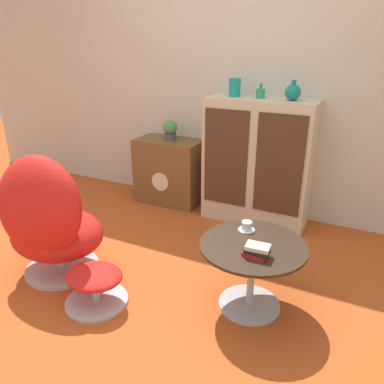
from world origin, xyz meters
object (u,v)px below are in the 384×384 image
(tv_console, at_px, (170,171))
(potted_plant, at_px, (170,130))
(sideboard, at_px, (258,162))
(vase_inner_left, at_px, (260,93))
(vase_inner_right, at_px, (293,92))
(coffee_table, at_px, (252,264))
(book_stack, at_px, (257,251))
(vase_leftmost, at_px, (235,87))
(teacup, at_px, (247,227))
(ottoman, at_px, (95,282))
(egg_chair, at_px, (49,222))

(tv_console, distance_m, potted_plant, 0.43)
(sideboard, xyz_separation_m, tv_console, (-0.91, 0.01, -0.23))
(tv_console, relative_size, vase_inner_left, 5.37)
(vase_inner_right, bearing_deg, coffee_table, -84.82)
(sideboard, bearing_deg, potted_plant, 179.43)
(book_stack, bearing_deg, vase_leftmost, 116.21)
(potted_plant, distance_m, teacup, 1.60)
(sideboard, distance_m, ottoman, 1.75)
(egg_chair, height_order, ottoman, egg_chair)
(egg_chair, bearing_deg, sideboard, 56.58)
(sideboard, distance_m, vase_leftmost, 0.67)
(coffee_table, bearing_deg, vase_inner_right, 95.18)
(ottoman, height_order, vase_inner_right, vase_inner_right)
(tv_console, xyz_separation_m, vase_leftmost, (0.66, -0.00, 0.86))
(sideboard, height_order, egg_chair, sideboard)
(egg_chair, xyz_separation_m, coffee_table, (1.35, 0.28, -0.11))
(tv_console, distance_m, teacup, 1.60)
(vase_leftmost, distance_m, book_stack, 1.65)
(potted_plant, bearing_deg, vase_inner_left, -0.33)
(tv_console, bearing_deg, vase_inner_right, -0.23)
(teacup, bearing_deg, tv_console, 137.46)
(egg_chair, relative_size, teacup, 8.60)
(ottoman, relative_size, coffee_table, 0.62)
(tv_console, relative_size, coffee_table, 1.02)
(coffee_table, bearing_deg, tv_console, 135.94)
(vase_leftmost, bearing_deg, vase_inner_left, 0.00)
(tv_console, bearing_deg, potted_plant, 1.19)
(egg_chair, xyz_separation_m, potted_plant, (0.10, 1.51, 0.33))
(vase_inner_left, bearing_deg, teacup, -75.23)
(tv_console, relative_size, vase_inner_right, 4.09)
(vase_inner_right, bearing_deg, sideboard, -179.10)
(tv_console, bearing_deg, book_stack, -45.47)
(potted_plant, relative_size, teacup, 1.84)
(ottoman, xyz_separation_m, vase_inner_left, (0.51, 1.62, 0.99))
(egg_chair, relative_size, ottoman, 2.31)
(potted_plant, bearing_deg, sideboard, -0.57)
(teacup, xyz_separation_m, book_stack, (0.15, -0.27, 0.01))
(sideboard, height_order, ottoman, sideboard)
(egg_chair, relative_size, book_stack, 6.11)
(egg_chair, bearing_deg, tv_console, 86.97)
(tv_console, bearing_deg, sideboard, -0.54)
(tv_console, height_order, vase_inner_left, vase_inner_left)
(sideboard, bearing_deg, tv_console, 179.46)
(coffee_table, xyz_separation_m, vase_inner_left, (-0.38, 1.22, 0.84))
(coffee_table, xyz_separation_m, book_stack, (0.06, -0.12, 0.17))
(vase_leftmost, bearing_deg, ottoman, -99.70)
(coffee_table, bearing_deg, potted_plant, 135.49)
(sideboard, relative_size, tv_console, 1.70)
(ottoman, xyz_separation_m, coffee_table, (0.88, 0.40, 0.15))
(vase_inner_left, height_order, book_stack, vase_inner_left)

